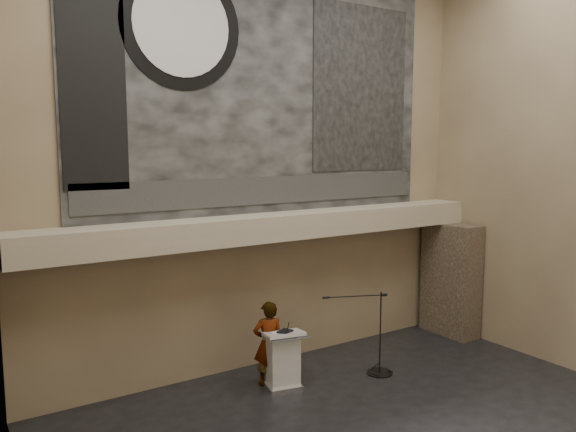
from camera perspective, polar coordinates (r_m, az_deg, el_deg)
wall_back at (r=11.46m, az=-2.18°, el=5.64°), size 10.00×0.02×8.50m
wall_left at (r=5.92m, az=-24.69°, el=3.53°), size 0.02×8.00×8.50m
soffit at (r=11.23m, az=-1.11°, el=-1.05°), size 10.00×0.80×0.50m
sprinkler_left at (r=10.49m, az=-8.43°, el=-3.27°), size 0.04×0.04×0.06m
sprinkler_right at (r=12.32m, az=6.56°, el=-1.67°), size 0.04×0.04×0.06m
banner at (r=11.48m, az=-2.14°, el=12.89°), size 8.00×0.05×5.00m
banner_text_strip at (r=11.43m, az=-1.98°, el=2.62°), size 7.76×0.02×0.55m
banner_clock_rim at (r=10.80m, az=-10.74°, el=18.50°), size 2.30×0.02×2.30m
banner_clock_face at (r=10.78m, az=-10.70°, el=18.52°), size 1.84×0.02×1.84m
banner_building_print at (r=12.85m, az=7.43°, el=12.67°), size 2.60×0.02×3.60m
banner_brick_print at (r=10.12m, az=-19.16°, el=11.57°), size 1.10×0.02×3.20m
stone_pier at (r=14.19m, az=16.20°, el=-6.17°), size 0.60×1.40×2.70m
lectern at (r=10.88m, az=-0.49°, el=-14.43°), size 0.81×0.64×1.13m
binder at (r=10.65m, az=-0.29°, el=-11.66°), size 0.33×0.30×0.04m
papers at (r=10.58m, az=-0.81°, el=-11.89°), size 0.24×0.32×0.00m
speaker_person at (r=10.96m, az=-2.01°, el=-12.79°), size 0.68×0.54×1.63m
mic_stand at (r=11.77m, az=9.10°, el=-14.35°), size 1.35×0.73×1.68m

